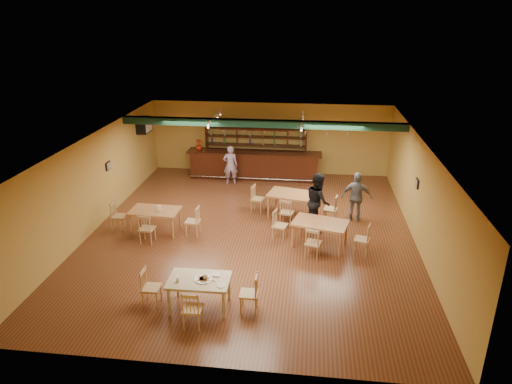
# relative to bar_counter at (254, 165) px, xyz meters

# --- Properties ---
(floor) EXTENTS (12.00, 12.00, 0.00)m
(floor) POSITION_rel_bar_counter_xyz_m (0.56, -5.15, -0.56)
(floor) COLOR #5A2D19
(floor) RESTS_ON ground
(ceiling_beam) EXTENTS (10.00, 0.30, 0.25)m
(ceiling_beam) POSITION_rel_bar_counter_xyz_m (0.56, -2.35, 2.31)
(ceiling_beam) COLOR #10301F
(ceiling_beam) RESTS_ON ceiling
(track_rail_left) EXTENTS (0.05, 2.50, 0.05)m
(track_rail_left) POSITION_rel_bar_counter_xyz_m (-1.24, -1.75, 2.38)
(track_rail_left) COLOR white
(track_rail_left) RESTS_ON ceiling
(track_rail_right) EXTENTS (0.05, 2.50, 0.05)m
(track_rail_right) POSITION_rel_bar_counter_xyz_m (1.96, -1.75, 2.38)
(track_rail_right) COLOR white
(track_rail_right) RESTS_ON ceiling
(ac_unit) EXTENTS (0.34, 0.70, 0.48)m
(ac_unit) POSITION_rel_bar_counter_xyz_m (-4.24, -0.95, 1.79)
(ac_unit) COLOR white
(ac_unit) RESTS_ON wall_left
(picture_left) EXTENTS (0.04, 0.34, 0.28)m
(picture_left) POSITION_rel_bar_counter_xyz_m (-4.41, -4.15, 1.14)
(picture_left) COLOR black
(picture_left) RESTS_ON wall_left
(picture_right) EXTENTS (0.04, 0.34, 0.28)m
(picture_right) POSITION_rel_bar_counter_xyz_m (5.53, -4.65, 1.14)
(picture_right) COLOR black
(picture_right) RESTS_ON wall_right
(bar_counter) EXTENTS (5.53, 0.85, 1.13)m
(bar_counter) POSITION_rel_bar_counter_xyz_m (0.00, 0.00, 0.00)
(bar_counter) COLOR #351A0A
(bar_counter) RESTS_ON ground
(back_bar_hutch) EXTENTS (4.28, 0.40, 2.28)m
(back_bar_hutch) POSITION_rel_bar_counter_xyz_m (-0.00, 0.63, 0.57)
(back_bar_hutch) COLOR #351A0A
(back_bar_hutch) RESTS_ON ground
(poinsettia) EXTENTS (0.32, 0.32, 0.45)m
(poinsettia) POSITION_rel_bar_counter_xyz_m (-2.32, 0.00, 0.79)
(poinsettia) COLOR #B52710
(poinsettia) RESTS_ON bar_counter
(dining_table_b) EXTENTS (1.84, 1.35, 0.83)m
(dining_table_b) POSITION_rel_bar_counter_xyz_m (1.80, -3.73, -0.15)
(dining_table_b) COLOR #AD6E3D
(dining_table_b) RESTS_ON ground
(dining_table_c) EXTENTS (1.55, 0.97, 0.76)m
(dining_table_c) POSITION_rel_bar_counter_xyz_m (-2.45, -5.46, -0.19)
(dining_table_c) COLOR #AD6E3D
(dining_table_c) RESTS_ON ground
(dining_table_d) EXTENTS (1.76, 1.32, 0.79)m
(dining_table_d) POSITION_rel_bar_counter_xyz_m (2.67, -5.80, -0.17)
(dining_table_d) COLOR #AD6E3D
(dining_table_d) RESTS_ON ground
(near_table) EXTENTS (1.44, 0.94, 0.76)m
(near_table) POSITION_rel_bar_counter_xyz_m (-0.14, -9.23, -0.18)
(near_table) COLOR #C5B384
(near_table) RESTS_ON ground
(pizza_tray) EXTENTS (0.44, 0.44, 0.01)m
(pizza_tray) POSITION_rel_bar_counter_xyz_m (-0.04, -9.23, 0.21)
(pizza_tray) COLOR silver
(pizza_tray) RESTS_ON near_table
(parmesan_shaker) EXTENTS (0.07, 0.07, 0.11)m
(parmesan_shaker) POSITION_rel_bar_counter_xyz_m (-0.60, -9.38, 0.25)
(parmesan_shaker) COLOR #EAE5C6
(parmesan_shaker) RESTS_ON near_table
(napkin_stack) EXTENTS (0.20, 0.16, 0.03)m
(napkin_stack) POSITION_rel_bar_counter_xyz_m (0.22, -9.02, 0.21)
(napkin_stack) COLOR white
(napkin_stack) RESTS_ON near_table
(pizza_server) EXTENTS (0.30, 0.28, 0.00)m
(pizza_server) POSITION_rel_bar_counter_xyz_m (0.12, -9.17, 0.22)
(pizza_server) COLOR silver
(pizza_server) RESTS_ON pizza_tray
(side_plate) EXTENTS (0.22, 0.22, 0.01)m
(side_plate) POSITION_rel_bar_counter_xyz_m (0.42, -9.43, 0.21)
(side_plate) COLOR white
(side_plate) RESTS_ON near_table
(patron_bar) EXTENTS (0.64, 0.49, 1.59)m
(patron_bar) POSITION_rel_bar_counter_xyz_m (-0.85, -0.83, 0.23)
(patron_bar) COLOR #7E4595
(patron_bar) RESTS_ON ground
(patron_right_a) EXTENTS (0.91, 1.05, 1.85)m
(patron_right_a) POSITION_rel_bar_counter_xyz_m (2.60, -4.53, 0.36)
(patron_right_a) COLOR black
(patron_right_a) RESTS_ON ground
(patron_right_b) EXTENTS (1.01, 0.47, 1.68)m
(patron_right_b) POSITION_rel_bar_counter_xyz_m (3.87, -3.80, 0.27)
(patron_right_b) COLOR gray
(patron_right_b) RESTS_ON ground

